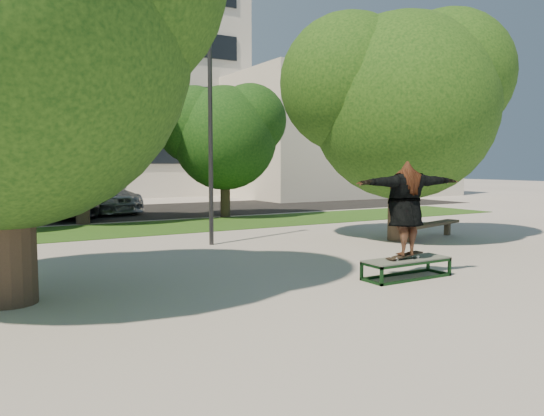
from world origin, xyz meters
TOP-DOWN VIEW (x-y plane):
  - ground at (0.00, 0.00)m, footprint 120.00×120.00m
  - grass_strip at (1.00, 9.50)m, footprint 30.00×4.00m
  - asphalt_strip at (0.00, 16.00)m, footprint 40.00×8.00m
  - tree_right at (5.92, 3.08)m, footprint 6.24×5.33m
  - bg_tree_mid at (-1.08, 12.08)m, footprint 5.76×4.92m
  - bg_tree_right at (4.43, 11.57)m, footprint 5.04×4.31m
  - lamppost at (1.00, 5.00)m, footprint 0.25×0.15m
  - office_building at (-2.00, 31.98)m, footprint 30.00×14.12m
  - side_building at (18.00, 22.00)m, footprint 15.00×10.00m
  - grind_box at (2.50, -0.77)m, footprint 1.80×0.60m
  - skater_rig at (2.44, -0.77)m, footprint 2.26×1.00m
  - bench at (7.01, 2.85)m, footprint 2.98×1.16m
  - car_grey at (-1.51, 15.05)m, footprint 3.05×5.30m
  - car_silver_b at (0.50, 16.50)m, footprint 3.34×5.90m

SIDE VIEW (x-z plane):
  - ground at x=0.00m, z-range 0.00..0.00m
  - asphalt_strip at x=0.00m, z-range 0.00..0.01m
  - grass_strip at x=1.00m, z-range 0.00..0.02m
  - grind_box at x=2.50m, z-range 0.00..0.38m
  - bench at x=7.01m, z-range 0.15..0.61m
  - car_grey at x=-1.51m, z-range 0.00..1.39m
  - car_silver_b at x=0.50m, z-range 0.00..1.61m
  - skater_rig at x=2.44m, z-range 0.41..2.27m
  - lamppost at x=1.00m, z-range 0.10..6.21m
  - bg_tree_right at x=4.43m, z-range 0.77..6.21m
  - side_building at x=18.00m, z-range 0.00..8.00m
  - bg_tree_mid at x=-1.08m, z-range 0.90..7.14m
  - tree_right at x=5.92m, z-range 0.84..7.35m
  - office_building at x=-2.00m, z-range 0.00..16.00m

